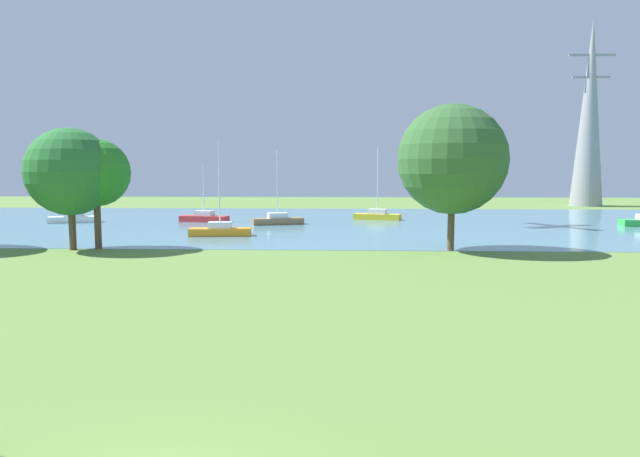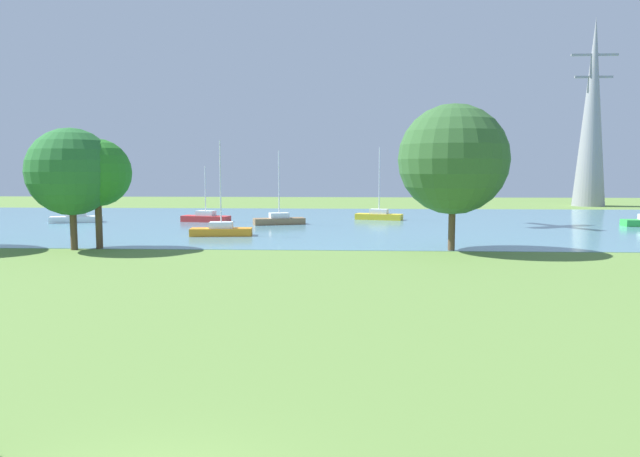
% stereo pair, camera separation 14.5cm
% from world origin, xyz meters
% --- Properties ---
extents(ground_plane, '(160.00, 160.00, 0.00)m').
position_xyz_m(ground_plane, '(0.00, 22.00, 0.00)').
color(ground_plane, olive).
extents(water_surface, '(140.00, 40.00, 0.02)m').
position_xyz_m(water_surface, '(0.00, 50.00, 0.01)').
color(water_surface, '#578B9E').
rests_on(water_surface, ground).
extents(sailboat_white, '(5.03, 2.81, 5.23)m').
position_xyz_m(sailboat_white, '(-23.62, 48.71, 0.44)').
color(sailboat_white, white).
rests_on(sailboat_white, water_surface).
extents(sailboat_red, '(5.00, 2.44, 5.56)m').
position_xyz_m(sailboat_red, '(-11.07, 50.05, 0.45)').
color(sailboat_red, red).
rests_on(sailboat_red, water_surface).
extents(sailboat_brown, '(5.03, 2.92, 6.92)m').
position_xyz_m(sailboat_brown, '(-3.46, 47.63, 0.46)').
color(sailboat_brown, brown).
rests_on(sailboat_brown, water_surface).
extents(sailboat_yellow, '(5.03, 2.75, 7.43)m').
position_xyz_m(sailboat_yellow, '(6.23, 53.42, 0.47)').
color(sailboat_yellow, yellow).
rests_on(sailboat_yellow, water_surface).
extents(sailboat_orange, '(4.93, 1.99, 7.48)m').
position_xyz_m(sailboat_orange, '(-6.88, 37.90, 0.47)').
color(sailboat_orange, orange).
rests_on(sailboat_orange, water_surface).
extents(tree_west_far, '(5.65, 5.65, 7.91)m').
position_xyz_m(tree_west_far, '(-14.76, 29.53, 5.07)').
color(tree_west_far, brown).
rests_on(tree_west_far, ground).
extents(tree_east_far, '(4.44, 4.44, 7.25)m').
position_xyz_m(tree_east_far, '(-13.34, 30.16, 5.00)').
color(tree_east_far, brown).
rests_on(tree_east_far, ground).
extents(tree_mid_shore, '(7.03, 7.03, 9.39)m').
position_xyz_m(tree_mid_shore, '(9.80, 30.33, 5.87)').
color(tree_mid_shore, brown).
rests_on(tree_mid_shore, ground).
extents(electricity_pylon, '(6.40, 4.40, 26.16)m').
position_xyz_m(electricity_pylon, '(36.91, 77.78, 13.09)').
color(electricity_pylon, gray).
rests_on(electricity_pylon, ground).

